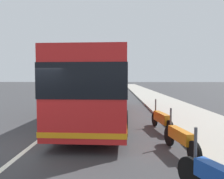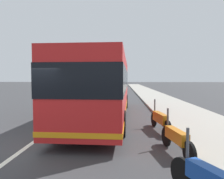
{
  "view_description": "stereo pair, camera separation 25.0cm",
  "coord_description": "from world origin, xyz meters",
  "px_view_note": "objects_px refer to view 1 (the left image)",
  "views": [
    {
      "loc": [
        -6.44,
        -2.81,
        2.22
      ],
      "look_at": [
        5.11,
        -2.5,
        1.58
      ],
      "focal_mm": 33.43,
      "sensor_mm": 36.0,
      "label": 1
    },
    {
      "loc": [
        -6.43,
        -3.06,
        2.22
      ],
      "look_at": [
        5.11,
        -2.5,
        1.58
      ],
      "focal_mm": 33.43,
      "sensor_mm": 36.0,
      "label": 2
    }
  ],
  "objects_px": {
    "motorcycle_far_end": "(180,138)",
    "car_far_distant": "(98,84)",
    "car_ahead_same_lane": "(114,86)",
    "motorcycle_by_tree": "(161,119)",
    "coach_bus": "(103,85)",
    "car_behind_bus": "(91,87)"
  },
  "relations": [
    {
      "from": "motorcycle_by_tree",
      "to": "car_behind_bus",
      "type": "bearing_deg",
      "value": 4.72
    },
    {
      "from": "coach_bus",
      "to": "car_behind_bus",
      "type": "distance_m",
      "value": 24.28
    },
    {
      "from": "motorcycle_far_end",
      "to": "car_behind_bus",
      "type": "xyz_separation_m",
      "value": [
        29.51,
        6.48,
        0.24
      ]
    },
    {
      "from": "motorcycle_far_end",
      "to": "car_behind_bus",
      "type": "height_order",
      "value": "car_behind_bus"
    },
    {
      "from": "car_far_distant",
      "to": "coach_bus",
      "type": "bearing_deg",
      "value": 6.49
    },
    {
      "from": "coach_bus",
      "to": "motorcycle_by_tree",
      "type": "bearing_deg",
      "value": -135.44
    },
    {
      "from": "motorcycle_by_tree",
      "to": "motorcycle_far_end",
      "type": "bearing_deg",
      "value": 170.74
    },
    {
      "from": "car_behind_bus",
      "to": "car_far_distant",
      "type": "distance_m",
      "value": 18.92
    },
    {
      "from": "car_ahead_same_lane",
      "to": "car_behind_bus",
      "type": "bearing_deg",
      "value": 145.34
    },
    {
      "from": "car_behind_bus",
      "to": "motorcycle_by_tree",
      "type": "bearing_deg",
      "value": 16.6
    },
    {
      "from": "coach_bus",
      "to": "car_far_distant",
      "type": "bearing_deg",
      "value": 7.79
    },
    {
      "from": "coach_bus",
      "to": "motorcycle_by_tree",
      "type": "height_order",
      "value": "coach_bus"
    },
    {
      "from": "motorcycle_by_tree",
      "to": "car_far_distant",
      "type": "xyz_separation_m",
      "value": [
        45.74,
        6.95,
        0.25
      ]
    },
    {
      "from": "motorcycle_far_end",
      "to": "car_behind_bus",
      "type": "distance_m",
      "value": 30.21
    },
    {
      "from": "car_ahead_same_lane",
      "to": "motorcycle_by_tree",
      "type": "bearing_deg",
      "value": -173.18
    },
    {
      "from": "car_behind_bus",
      "to": "car_far_distant",
      "type": "bearing_deg",
      "value": -175.62
    },
    {
      "from": "car_behind_bus",
      "to": "car_far_distant",
      "type": "height_order",
      "value": "car_far_distant"
    },
    {
      "from": "car_ahead_same_lane",
      "to": "car_far_distant",
      "type": "xyz_separation_m",
      "value": [
        13.76,
        4.3,
        0.06
      ]
    },
    {
      "from": "motorcycle_far_end",
      "to": "car_far_distant",
      "type": "xyz_separation_m",
      "value": [
        48.42,
        6.93,
        0.27
      ]
    },
    {
      "from": "motorcycle_far_end",
      "to": "car_ahead_same_lane",
      "type": "xyz_separation_m",
      "value": [
        34.66,
        2.63,
        0.22
      ]
    },
    {
      "from": "car_ahead_same_lane",
      "to": "motorcycle_far_end",
      "type": "bearing_deg",
      "value": -173.58
    },
    {
      "from": "coach_bus",
      "to": "car_far_distant",
      "type": "height_order",
      "value": "coach_bus"
    }
  ]
}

